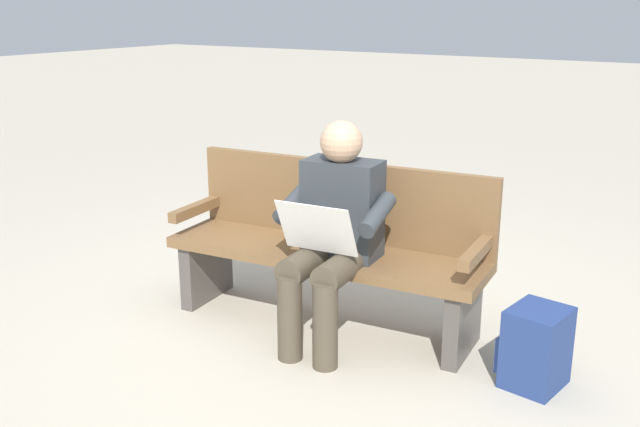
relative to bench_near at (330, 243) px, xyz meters
The scene contains 4 objects.
ground_plane 0.46m from the bench_near, 95.21° to the left, with size 40.00×40.00×0.00m, color #B7AD99.
bench_near is the anchor object (origin of this frame).
person_seated 0.32m from the bench_near, 125.13° to the left, with size 0.60×0.60×1.18m.
backpack 1.24m from the bench_near, behind, with size 0.32×0.32×0.39m.
Camera 1 is at (-1.99, 3.19, 1.76)m, focal length 40.55 mm.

